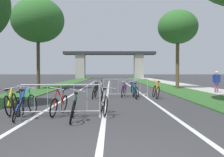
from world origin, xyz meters
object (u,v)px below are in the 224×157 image
object	(u,v)px
crowd_barrier_second	(126,88)
bicycle_red_2	(59,104)
crowd_barrier_nearest	(61,101)
bicycle_white_3	(104,103)
bicycle_silver_6	(102,90)
tree_right_pine_near	(178,27)
bicycle_teal_11	(26,104)
bicycle_purple_5	(124,90)
bicycle_orange_9	(156,91)
tree_left_cypress_far	(38,20)
bicycle_green_8	(74,108)
bicycle_black_4	(95,91)
bicycle_blue_0	(135,90)
bicycle_blue_10	(19,107)
bicycle_teal_1	(134,92)
bicycle_yellow_7	(11,103)
pedestrian_strolling	(217,80)

from	to	relation	value
crowd_barrier_second	bicycle_red_2	bearing A→B (deg)	-113.72
crowd_barrier_nearest	bicycle_white_3	world-z (taller)	crowd_barrier_nearest
crowd_barrier_second	bicycle_white_3	xyz separation A→B (m)	(-1.08, -5.79, -0.15)
bicycle_red_2	bicycle_silver_6	bearing A→B (deg)	-92.69
tree_right_pine_near	bicycle_teal_11	size ratio (longest dim) A/B	4.11
bicycle_purple_5	bicycle_orange_9	distance (m)	1.92
tree_right_pine_near	bicycle_teal_11	bearing A→B (deg)	-123.40
tree_left_cypress_far	bicycle_teal_11	size ratio (longest dim) A/B	4.62
bicycle_red_2	bicycle_green_8	xyz separation A→B (m)	(0.62, -0.99, 0.02)
bicycle_black_4	bicycle_purple_5	distance (m)	1.85
bicycle_green_8	bicycle_blue_0	bearing A→B (deg)	65.76
tree_right_pine_near	bicycle_green_8	world-z (taller)	tree_right_pine_near
tree_left_cypress_far	bicycle_white_3	distance (m)	14.53
crowd_barrier_nearest	bicycle_black_4	distance (m)	5.78
bicycle_blue_10	crowd_barrier_second	bearing A→B (deg)	50.58
bicycle_orange_9	tree_right_pine_near	bearing A→B (deg)	66.72
bicycle_white_3	bicycle_orange_9	bearing A→B (deg)	-125.48
crowd_barrier_second	bicycle_green_8	bearing A→B (deg)	-105.90
crowd_barrier_second	bicycle_black_4	bearing A→B (deg)	-162.47
bicycle_red_2	bicycle_green_8	distance (m)	1.17
crowd_barrier_nearest	bicycle_teal_11	world-z (taller)	crowd_barrier_nearest
tree_left_cypress_far	bicycle_silver_6	world-z (taller)	tree_left_cypress_far
tree_left_cypress_far	crowd_barrier_nearest	xyz separation A→B (m)	(4.36, -12.73, -5.14)
bicycle_teal_1	crowd_barrier_nearest	bearing A→B (deg)	60.28
tree_right_pine_near	bicycle_blue_10	distance (m)	16.78
bicycle_red_2	bicycle_purple_5	size ratio (longest dim) A/B	0.93
tree_right_pine_near	crowd_barrier_second	xyz separation A→B (m)	(-4.83, -7.04, -4.69)
bicycle_yellow_7	bicycle_orange_9	distance (m)	7.85
tree_right_pine_near	bicycle_white_3	xyz separation A→B (m)	(-5.91, -12.83, -4.84)
bicycle_purple_5	bicycle_yellow_7	size ratio (longest dim) A/B	1.05
bicycle_orange_9	bicycle_teal_11	xyz separation A→B (m)	(-5.33, -5.38, -0.01)
bicycle_purple_5	bicycle_white_3	bearing A→B (deg)	91.70
bicycle_red_2	bicycle_blue_10	bearing A→B (deg)	43.95
bicycle_blue_0	bicycle_orange_9	size ratio (longest dim) A/B	0.99
crowd_barrier_second	pedestrian_strolling	bearing A→B (deg)	20.55
tree_left_cypress_far	bicycle_yellow_7	size ratio (longest dim) A/B	4.51
bicycle_white_3	bicycle_black_4	distance (m)	5.29
crowd_barrier_nearest	bicycle_yellow_7	distance (m)	1.90
bicycle_orange_9	bicycle_teal_1	bearing A→B (deg)	-175.82
bicycle_orange_9	bicycle_red_2	bearing A→B (deg)	-128.64
tree_left_cypress_far	tree_right_pine_near	distance (m)	11.65
tree_left_cypress_far	bicycle_blue_10	bearing A→B (deg)	-76.41
bicycle_black_4	bicycle_purple_5	size ratio (longest dim) A/B	0.97
bicycle_yellow_7	bicycle_orange_9	xyz separation A→B (m)	(5.88, 5.19, 0.00)
tree_left_cypress_far	bicycle_black_4	world-z (taller)	tree_left_cypress_far
bicycle_blue_10	bicycle_red_2	bearing A→B (deg)	25.22
tree_left_cypress_far	bicycle_teal_1	world-z (taller)	tree_left_cypress_far
crowd_barrier_nearest	bicycle_blue_0	size ratio (longest dim) A/B	1.54
bicycle_silver_6	bicycle_blue_10	xyz separation A→B (m)	(-2.28, -7.19, -0.01)
tree_right_pine_near	bicycle_white_3	size ratio (longest dim) A/B	3.97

